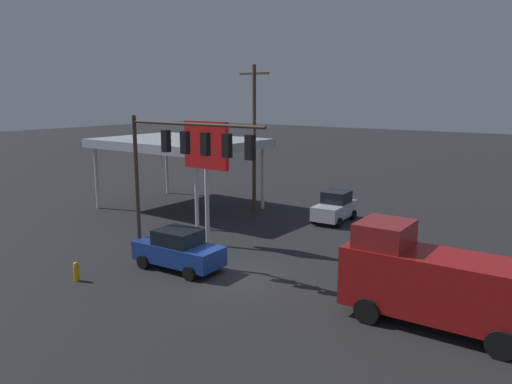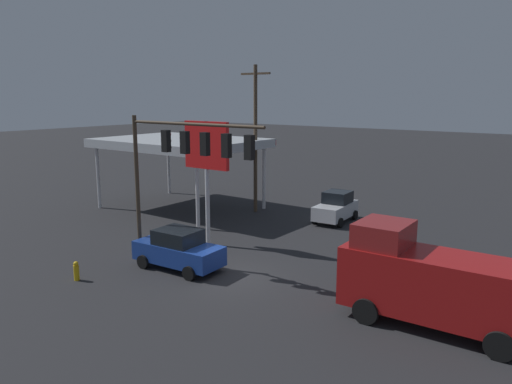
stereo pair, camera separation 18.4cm
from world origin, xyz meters
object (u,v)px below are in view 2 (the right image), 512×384
sedan_far (178,249)px  hatchback_crossing (336,207)px  traffic_signal_assembly (184,154)px  price_sign (207,152)px  utility_pole (255,136)px  delivery_truck (434,282)px  fire_hydrant (76,271)px

sedan_far → hatchback_crossing: 12.70m
traffic_signal_assembly → price_sign: 4.50m
utility_pole → hatchback_crossing: (-5.92, -0.85, -4.43)m
sedan_far → delivery_truck: delivery_truck is taller
utility_pole → fire_hydrant: (-1.58, 15.54, -4.93)m
utility_pole → sedan_far: (-4.15, 11.72, -4.42)m
traffic_signal_assembly → sedan_far: size_ratio=1.73×
traffic_signal_assembly → utility_pole: utility_pole is taller
sedan_far → hatchback_crossing: (-1.77, -12.58, -0.00)m
traffic_signal_assembly → hatchback_crossing: bearing=-94.6°
hatchback_crossing → utility_pole: bearing=-85.9°
hatchback_crossing → fire_hydrant: hatchback_crossing is taller
utility_pole → hatchback_crossing: size_ratio=2.60×
utility_pole → traffic_signal_assembly: bearing=112.3°
fire_hydrant → traffic_signal_assembly: bearing=-132.4°
sedan_far → price_sign: bearing=-72.0°
fire_hydrant → sedan_far: bearing=-123.9°
utility_pole → price_sign: (-2.69, 8.01, -0.22)m
hatchback_crossing → sedan_far: bearing=-12.1°
price_sign → delivery_truck: (-13.08, 2.68, -3.46)m
price_sign → delivery_truck: bearing=168.4°
utility_pole → hatchback_crossing: utility_pole is taller
price_sign → hatchback_crossing: size_ratio=1.74×
traffic_signal_assembly → hatchback_crossing: traffic_signal_assembly is taller
traffic_signal_assembly → fire_hydrant: 7.10m
utility_pole → hatchback_crossing: bearing=-171.8°
price_sign → sedan_far: 5.79m
sedan_far → hatchback_crossing: hatchback_crossing is taller
price_sign → sedan_far: (-1.45, 3.72, -4.20)m
sedan_far → delivery_truck: (-11.63, -1.04, 0.74)m
delivery_truck → sedan_far: bearing=3.6°
sedan_far → fire_hydrant: sedan_far is taller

